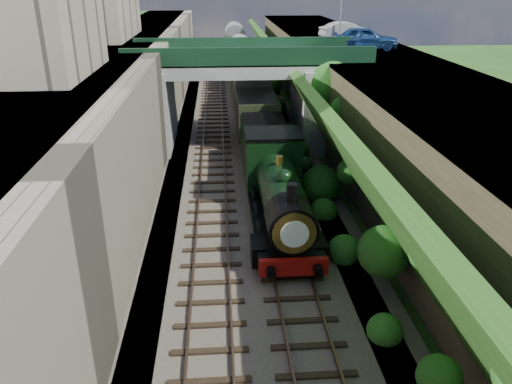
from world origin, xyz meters
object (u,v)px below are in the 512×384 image
object	(u,v)px
car_blue	(365,38)
car_silver	(346,31)
tree	(330,85)
lamppost	(342,0)
locomotive	(279,194)
tender	(265,150)
road_bridge	(254,89)

from	to	relation	value
car_blue	car_silver	bearing A→B (deg)	9.00
tree	lamppost	distance (m)	11.88
car_silver	locomotive	bearing A→B (deg)	151.34
tender	locomotive	bearing A→B (deg)	-90.00
lamppost	car_silver	world-z (taller)	lamppost
locomotive	tender	size ratio (longest dim) A/B	1.70
tree	lamppost	size ratio (longest dim) A/B	1.10
car_blue	car_silver	distance (m)	6.38
road_bridge	tree	distance (m)	5.38
lamppost	car_silver	distance (m)	3.00
road_bridge	car_silver	bearing A→B (deg)	48.15
road_bridge	tree	xyz separation A→B (m)	(4.97, -1.98, 0.57)
road_bridge	locomotive	size ratio (longest dim) A/B	1.56
road_bridge	lamppost	bearing A→B (deg)	46.95
lamppost	car_blue	distance (m)	5.70
tree	tender	bearing A→B (deg)	-139.43
car_blue	tender	distance (m)	13.69
car_silver	tender	size ratio (longest dim) A/B	0.76
lamppost	tender	size ratio (longest dim) A/B	1.00
road_bridge	locomotive	world-z (taller)	road_bridge
tree	tender	distance (m)	6.90
lamppost	tender	bearing A→B (deg)	-117.83
lamppost	tender	distance (m)	18.17
car_silver	tender	xyz separation A→B (m)	(-8.48, -15.76, -5.38)
car_blue	car_silver	size ratio (longest dim) A/B	1.06
road_bridge	car_blue	world-z (taller)	car_blue
car_silver	locomotive	xyz separation A→B (m)	(-8.48, -23.12, -5.11)
road_bridge	tree	size ratio (longest dim) A/B	2.42
road_bridge	tender	xyz separation A→B (m)	(0.26, -6.01, -2.46)
car_blue	locomotive	xyz separation A→B (m)	(-8.35, -16.75, -5.18)
car_silver	locomotive	world-z (taller)	car_silver
locomotive	tender	xyz separation A→B (m)	(-0.00, 7.36, -0.27)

